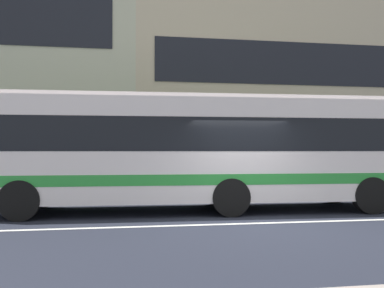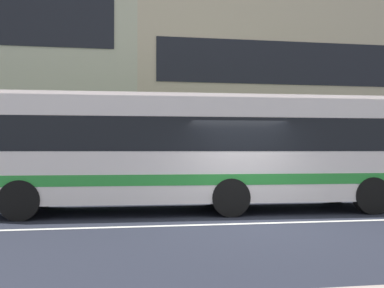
{
  "view_description": "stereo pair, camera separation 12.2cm",
  "coord_description": "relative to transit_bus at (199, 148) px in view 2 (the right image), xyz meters",
  "views": [
    {
      "loc": [
        -2.94,
        -9.38,
        1.73
      ],
      "look_at": [
        -1.14,
        1.87,
        1.9
      ],
      "focal_mm": 38.57,
      "sensor_mm": 36.0,
      "label": 1
    },
    {
      "loc": [
        -2.82,
        -9.39,
        1.73
      ],
      "look_at": [
        -1.14,
        1.87,
        1.9
      ],
      "focal_mm": 38.57,
      "sensor_mm": 36.0,
      "label": 2
    }
  ],
  "objects": [
    {
      "name": "lane_centre_line",
      "position": [
        0.9,
        -2.22,
        -1.78
      ],
      "size": [
        60.0,
        0.16,
        0.01
      ],
      "primitive_type": "cube",
      "color": "silver",
      "rests_on": "ground_plane"
    },
    {
      "name": "apartment_block_right",
      "position": [
        8.55,
        10.74,
        3.14
      ],
      "size": [
        20.39,
        9.0,
        9.84
      ],
      "color": "#BFB395",
      "rests_on": "ground_plane"
    },
    {
      "name": "ground_plane",
      "position": [
        0.9,
        -2.22,
        -1.78
      ],
      "size": [
        160.0,
        160.0,
        0.0
      ],
      "primitive_type": "plane",
      "color": "#212430"
    },
    {
      "name": "hedge_row_far",
      "position": [
        -2.38,
        3.51,
        -1.23
      ],
      "size": [
        19.83,
        1.1,
        1.1
      ],
      "primitive_type": "cube",
      "color": "#28421D",
      "rests_on": "ground_plane"
    },
    {
      "name": "transit_bus",
      "position": [
        0.0,
        0.0,
        0.0
      ],
      "size": [
        11.24,
        2.86,
        3.23
      ],
      "color": "white",
      "rests_on": "ground_plane"
    }
  ]
}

